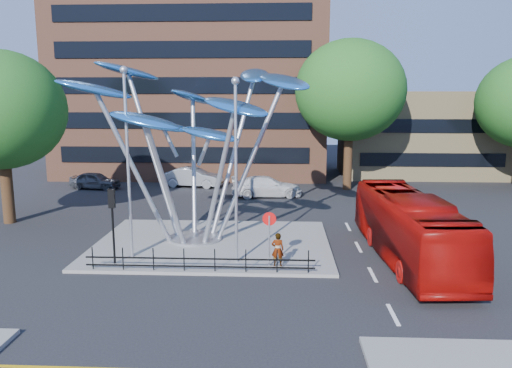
# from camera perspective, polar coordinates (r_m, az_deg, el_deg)

# --- Properties ---
(ground) EXTENTS (120.00, 120.00, 0.00)m
(ground) POSITION_cam_1_polar(r_m,az_deg,el_deg) (20.44, -4.40, -11.94)
(ground) COLOR black
(ground) RESTS_ON ground
(traffic_island) EXTENTS (12.00, 9.00, 0.15)m
(traffic_island) POSITION_cam_1_polar(r_m,az_deg,el_deg) (26.16, -4.95, -6.80)
(traffic_island) COLOR slate
(traffic_island) RESTS_ON ground
(brick_tower) EXTENTS (25.00, 15.00, 30.00)m
(brick_tower) POSITION_cam_1_polar(r_m,az_deg,el_deg) (52.01, -6.95, 18.15)
(brick_tower) COLOR brown
(brick_tower) RESTS_ON ground
(low_building_near) EXTENTS (15.00, 8.00, 8.00)m
(low_building_near) POSITION_cam_1_polar(r_m,az_deg,el_deg) (50.77, 18.33, 5.46)
(low_building_near) COLOR tan
(low_building_near) RESTS_ON ground
(tree_right) EXTENTS (8.80, 8.80, 12.11)m
(tree_right) POSITION_cam_1_polar(r_m,az_deg,el_deg) (41.17, 10.70, 10.45)
(tree_right) COLOR black
(tree_right) RESTS_ON ground
(tree_left) EXTENTS (7.60, 7.60, 10.32)m
(tree_left) POSITION_cam_1_polar(r_m,az_deg,el_deg) (33.17, -27.21, 7.50)
(tree_left) COLOR black
(tree_left) RESTS_ON ground
(leaf_sculpture) EXTENTS (12.72, 9.54, 9.51)m
(leaf_sculpture) POSITION_cam_1_polar(r_m,az_deg,el_deg) (25.88, -7.35, 8.27)
(leaf_sculpture) COLOR #9EA0A5
(leaf_sculpture) RESTS_ON traffic_island
(street_lamp_left) EXTENTS (0.36, 0.36, 8.80)m
(street_lamp_left) POSITION_cam_1_polar(r_m,az_deg,el_deg) (23.46, -14.50, 4.14)
(street_lamp_left) COLOR #9EA0A5
(street_lamp_left) RESTS_ON traffic_island
(street_lamp_right) EXTENTS (0.36, 0.36, 8.30)m
(street_lamp_right) POSITION_cam_1_polar(r_m,az_deg,el_deg) (22.03, -2.32, 3.40)
(street_lamp_right) COLOR #9EA0A5
(street_lamp_right) RESTS_ON traffic_island
(traffic_light_island) EXTENTS (0.28, 0.18, 3.42)m
(traffic_light_island) POSITION_cam_1_polar(r_m,az_deg,el_deg) (23.11, -16.11, -2.91)
(traffic_light_island) COLOR black
(traffic_light_island) RESTS_ON traffic_island
(no_entry_sign_island) EXTENTS (0.60, 0.10, 2.45)m
(no_entry_sign_island) POSITION_cam_1_polar(r_m,az_deg,el_deg) (22.10, 1.52, -5.24)
(no_entry_sign_island) COLOR #9EA0A5
(no_entry_sign_island) RESTS_ON traffic_island
(pedestrian_railing_front) EXTENTS (10.00, 0.06, 1.00)m
(pedestrian_railing_front) POSITION_cam_1_polar(r_m,az_deg,el_deg) (21.96, -6.48, -8.85)
(pedestrian_railing_front) COLOR black
(pedestrian_railing_front) RESTS_ON traffic_island
(red_bus) EXTENTS (3.33, 11.44, 3.15)m
(red_bus) POSITION_cam_1_polar(r_m,az_deg,el_deg) (24.46, 17.07, -4.76)
(red_bus) COLOR #950A06
(red_bus) RESTS_ON ground
(pedestrian) EXTENTS (0.56, 0.38, 1.53)m
(pedestrian) POSITION_cam_1_polar(r_m,az_deg,el_deg) (22.34, 2.49, -7.49)
(pedestrian) COLOR gray
(pedestrian) RESTS_ON traffic_island
(parked_car_left) EXTENTS (4.35, 2.28, 1.41)m
(parked_car_left) POSITION_cam_1_polar(r_m,az_deg,el_deg) (43.41, -17.91, 0.39)
(parked_car_left) COLOR #45474D
(parked_car_left) RESTS_ON ground
(parked_car_mid) EXTENTS (5.22, 2.46, 1.65)m
(parked_car_mid) POSITION_cam_1_polar(r_m,az_deg,el_deg) (42.55, -7.20, 0.78)
(parked_car_mid) COLOR #ACB0B4
(parked_car_mid) RESTS_ON ground
(parked_car_right) EXTENTS (5.60, 2.86, 1.56)m
(parked_car_right) POSITION_cam_1_polar(r_m,az_deg,el_deg) (38.13, 1.22, -0.30)
(parked_car_right) COLOR silver
(parked_car_right) RESTS_ON ground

